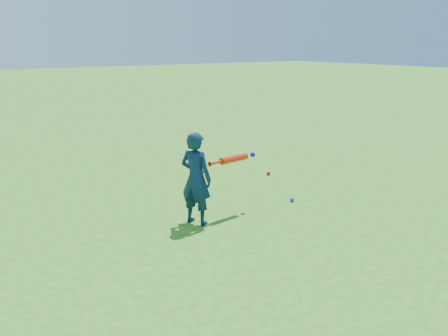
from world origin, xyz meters
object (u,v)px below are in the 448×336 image
Objects in this scene: ground_ball_blue at (292,200)px; bat_swing at (236,158)px; child at (196,179)px; ground_ball_red at (268,173)px.

bat_swing reaches higher than ground_ball_blue.
child is 1.43× the size of bat_swing.
ground_ball_blue is 0.08× the size of bat_swing.
bat_swing is at bearing -142.70° from ground_ball_red.
ground_ball_red is at bearing 28.75° from bat_swing.
bat_swing is at bearing 173.99° from ground_ball_blue.
ground_ball_blue is at bearing -14.57° from bat_swing.
ground_ball_red is 1.05× the size of ground_ball_blue.
child is at bearing 178.00° from ground_ball_blue.
ground_ball_blue is at bearing -115.29° from child.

